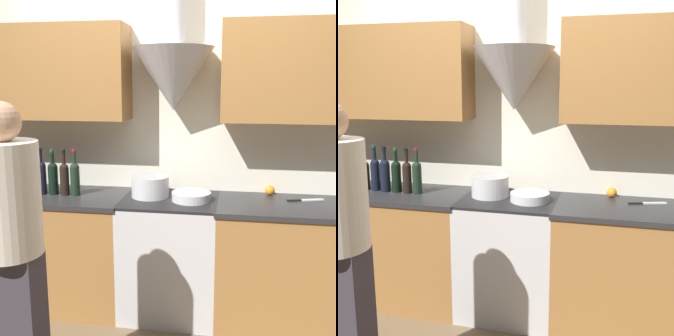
{
  "view_description": "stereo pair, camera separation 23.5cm",
  "coord_description": "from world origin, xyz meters",
  "views": [
    {
      "loc": [
        0.47,
        -2.63,
        1.72
      ],
      "look_at": [
        0.0,
        0.21,
        1.14
      ],
      "focal_mm": 45.0,
      "sensor_mm": 36.0,
      "label": 1
    },
    {
      "loc": [
        0.7,
        -2.58,
        1.72
      ],
      "look_at": [
        0.0,
        0.21,
        1.14
      ],
      "focal_mm": 45.0,
      "sensor_mm": 36.0,
      "label": 2
    }
  ],
  "objects": [
    {
      "name": "ground_plane",
      "position": [
        0.0,
        0.0,
        0.0
      ],
      "size": [
        12.0,
        12.0,
        0.0
      ],
      "primitive_type": "plane",
      "color": "brown"
    },
    {
      "name": "wall_back",
      "position": [
        -0.01,
        0.58,
        1.48
      ],
      "size": [
        8.4,
        0.59,
        2.6
      ],
      "color": "silver",
      "rests_on": "ground_plane"
    },
    {
      "name": "counter_left",
      "position": [
        -1.0,
        0.31,
        0.45
      ],
      "size": [
        1.34,
        0.62,
        0.89
      ],
      "color": "#9E6B38",
      "rests_on": "ground_plane"
    },
    {
      "name": "counter_right",
      "position": [
        0.99,
        0.31,
        0.45
      ],
      "size": [
        1.3,
        0.62,
        0.89
      ],
      "color": "#9E6B38",
      "rests_on": "ground_plane"
    },
    {
      "name": "stove_range",
      "position": [
        0.0,
        0.32,
        0.45
      ],
      "size": [
        0.7,
        0.6,
        0.89
      ],
      "color": "silver",
      "rests_on": "ground_plane"
    },
    {
      "name": "wine_bottle_3",
      "position": [
        -1.26,
        0.31,
        1.03
      ],
      "size": [
        0.07,
        0.07,
        0.34
      ],
      "color": "black",
      "rests_on": "counter_left"
    },
    {
      "name": "wine_bottle_4",
      "position": [
        -1.18,
        0.31,
        1.02
      ],
      "size": [
        0.07,
        0.07,
        0.33
      ],
      "color": "black",
      "rests_on": "counter_left"
    },
    {
      "name": "wine_bottle_5",
      "position": [
        -1.09,
        0.31,
        1.03
      ],
      "size": [
        0.07,
        0.07,
        0.36
      ],
      "color": "black",
      "rests_on": "counter_left"
    },
    {
      "name": "wine_bottle_6",
      "position": [
        -0.99,
        0.3,
        1.03
      ],
      "size": [
        0.08,
        0.08,
        0.35
      ],
      "color": "black",
      "rests_on": "counter_left"
    },
    {
      "name": "wine_bottle_7",
      "position": [
        -0.9,
        0.3,
        1.03
      ],
      "size": [
        0.07,
        0.07,
        0.35
      ],
      "color": "black",
      "rests_on": "counter_left"
    },
    {
      "name": "wine_bottle_8",
      "position": [
        -0.8,
        0.29,
        1.03
      ],
      "size": [
        0.07,
        0.07,
        0.35
      ],
      "color": "black",
      "rests_on": "counter_left"
    },
    {
      "name": "wine_bottle_9",
      "position": [
        -0.72,
        0.3,
        1.03
      ],
      "size": [
        0.07,
        0.07,
        0.35
      ],
      "color": "black",
      "rests_on": "counter_left"
    },
    {
      "name": "stock_pot",
      "position": [
        -0.16,
        0.35,
        0.97
      ],
      "size": [
        0.28,
        0.28,
        0.16
      ],
      "color": "silver",
      "rests_on": "stove_range"
    },
    {
      "name": "mixing_bowl",
      "position": [
        0.16,
        0.29,
        0.92
      ],
      "size": [
        0.28,
        0.28,
        0.06
      ],
      "color": "silver",
      "rests_on": "stove_range"
    },
    {
      "name": "orange_fruit",
      "position": [
        0.73,
        0.54,
        0.93
      ],
      "size": [
        0.07,
        0.07,
        0.07
      ],
      "color": "orange",
      "rests_on": "counter_right"
    },
    {
      "name": "chefs_knife",
      "position": [
        0.97,
        0.43,
        0.89
      ],
      "size": [
        0.27,
        0.11,
        0.01
      ],
      "rotation": [
        0.0,
        0.0,
        0.29
      ],
      "color": "silver",
      "rests_on": "counter_right"
    },
    {
      "name": "person_foreground_left",
      "position": [
        -0.59,
        -0.87,
        0.91
      ],
      "size": [
        0.33,
        0.33,
        1.64
      ],
      "color": "#38333D",
      "rests_on": "ground_plane"
    }
  ]
}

